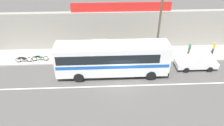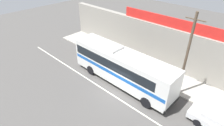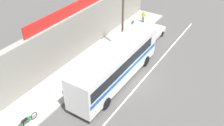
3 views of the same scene
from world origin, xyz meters
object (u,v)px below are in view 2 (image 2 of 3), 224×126
Objects in this scene: motorcycle_orange at (90,45)px; motorcycle_red at (81,41)px; motorcycle_black at (116,57)px; intercity_bus at (121,65)px; utility_pole at (187,56)px; parked_car at (219,122)px.

motorcycle_red is (-1.81, -0.20, 0.00)m from motorcycle_orange.
motorcycle_orange is 4.86m from motorcycle_black.
intercity_bus is 6.17× the size of motorcycle_black.
utility_pole is at bearing -1.85° from motorcycle_orange.
motorcycle_red is (-10.00, 2.66, -1.50)m from intercity_bus.
utility_pole reaches higher than intercity_bus.
utility_pole reaches higher than parked_car.
parked_car is at bearing -9.22° from motorcycle_black.
parked_car is 0.57× the size of utility_pole.
motorcycle_black is at bearing -0.42° from motorcycle_orange.
utility_pole is at bearing -2.67° from motorcycle_black.
motorcycle_orange is 1.82m from motorcycle_red.
motorcycle_black is (4.86, -0.04, 0.00)m from motorcycle_orange.
parked_car is 19.44m from motorcycle_red.
motorcycle_black is at bearing 177.33° from utility_pole.
motorcycle_black is (-12.67, 2.06, -0.17)m from parked_car.
intercity_bus is at bearing -14.91° from motorcycle_red.
parked_car is at bearing -6.80° from motorcycle_orange.
utility_pole reaches higher than motorcycle_red.
utility_pole is 15.65m from motorcycle_red.
parked_car reaches higher than motorcycle_black.
motorcycle_orange is (-8.19, 2.86, -1.50)m from intercity_bus.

